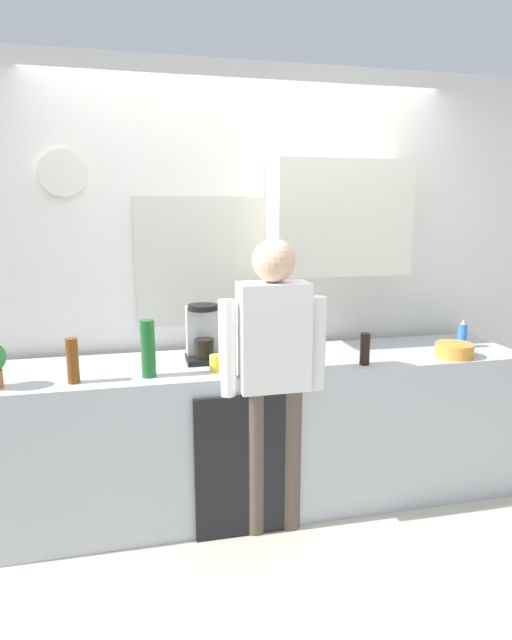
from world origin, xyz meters
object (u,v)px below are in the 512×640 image
(bottle_dark_sauce, at_px, (365,349))
(cup_yellow_cup, at_px, (216,363))
(coffee_maker, at_px, (203,335))
(mixing_bowl, at_px, (454,350))
(person_at_sink, at_px, (273,365))
(bottle_amber_beer, at_px, (73,361))
(dish_soap, at_px, (462,335))
(bottle_green_wine, at_px, (148,349))

(bottle_dark_sauce, bearing_deg, cup_yellow_cup, 174.59)
(coffee_maker, distance_m, bottle_dark_sauce, 0.92)
(bottle_dark_sauce, distance_m, mixing_bowl, 0.59)
(mixing_bowl, height_order, person_at_sink, person_at_sink)
(bottle_amber_beer, height_order, dish_soap, bottle_amber_beer)
(coffee_maker, relative_size, bottle_dark_sauce, 1.83)
(coffee_maker, xyz_separation_m, bottle_dark_sauce, (0.87, -0.29, -0.06))
(dish_soap, bearing_deg, bottle_amber_beer, -175.66)
(bottle_amber_beer, bearing_deg, bottle_green_wine, 2.71)
(mixing_bowl, bearing_deg, cup_yellow_cup, 178.02)
(coffee_maker, distance_m, dish_soap, 1.63)
(bottle_green_wine, relative_size, mixing_bowl, 1.36)
(bottle_green_wine, bearing_deg, mixing_bowl, -0.69)
(bottle_green_wine, relative_size, dish_soap, 1.67)
(coffee_maker, distance_m, bottle_green_wine, 0.39)
(bottle_amber_beer, distance_m, dish_soap, 2.31)
(bottle_green_wine, xyz_separation_m, cup_yellow_cup, (0.36, 0.03, -0.11))
(bottle_green_wine, xyz_separation_m, bottle_dark_sauce, (1.18, -0.05, -0.06))
(bottle_amber_beer, bearing_deg, mixing_bowl, -0.10)
(coffee_maker, height_order, bottle_amber_beer, coffee_maker)
(bottle_green_wine, bearing_deg, dish_soap, 4.65)
(coffee_maker, height_order, person_at_sink, person_at_sink)
(coffee_maker, bearing_deg, person_at_sink, -48.60)
(coffee_maker, distance_m, bottle_amber_beer, 0.73)
(bottle_green_wine, height_order, cup_yellow_cup, bottle_green_wine)
(person_at_sink, bearing_deg, coffee_maker, 131.19)
(person_at_sink, bearing_deg, cup_yellow_cup, 151.16)
(bottle_dark_sauce, relative_size, bottle_amber_beer, 0.78)
(bottle_dark_sauce, bearing_deg, dish_soap, 15.42)
(cup_yellow_cup, height_order, person_at_sink, person_at_sink)
(bottle_dark_sauce, bearing_deg, person_at_sink, -172.42)
(cup_yellow_cup, height_order, dish_soap, dish_soap)
(bottle_dark_sauce, bearing_deg, bottle_amber_beer, 178.77)
(person_at_sink, bearing_deg, bottle_green_wine, 168.72)
(coffee_maker, relative_size, dish_soap, 1.83)
(bottle_amber_beer, bearing_deg, bottle_dark_sauce, -1.23)
(bottle_green_wine, xyz_separation_m, dish_soap, (1.94, 0.16, -0.07))
(coffee_maker, bearing_deg, bottle_amber_beer, -159.45)
(cup_yellow_cup, distance_m, mixing_bowl, 1.41)
(bottle_amber_beer, xyz_separation_m, cup_yellow_cup, (0.73, 0.04, -0.07))
(cup_yellow_cup, relative_size, person_at_sink, 0.05)
(bottle_green_wine, bearing_deg, bottle_dark_sauce, -2.46)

